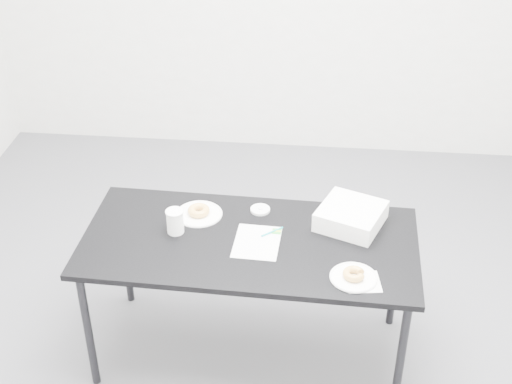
# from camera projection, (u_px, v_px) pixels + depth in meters

# --- Properties ---
(floor) EXTENTS (4.00, 4.00, 0.00)m
(floor) POSITION_uv_depth(u_px,v_px,m) (245.00, 328.00, 3.74)
(floor) COLOR #515156
(floor) RESTS_ON ground
(table) EXTENTS (1.54, 0.76, 0.69)m
(table) POSITION_uv_depth(u_px,v_px,m) (249.00, 249.00, 3.26)
(table) COLOR black
(table) RESTS_ON floor
(scorecard) EXTENTS (0.21, 0.27, 0.00)m
(scorecard) POSITION_uv_depth(u_px,v_px,m) (257.00, 242.00, 3.21)
(scorecard) COLOR white
(scorecard) RESTS_ON table
(logo_patch) EXTENTS (0.04, 0.04, 0.00)m
(logo_patch) POSITION_uv_depth(u_px,v_px,m) (277.00, 231.00, 3.28)
(logo_patch) COLOR green
(logo_patch) RESTS_ON scorecard
(pen) EXTENTS (0.10, 0.08, 0.01)m
(pen) POSITION_uv_depth(u_px,v_px,m) (272.00, 232.00, 3.27)
(pen) COLOR #0D8F96
(pen) RESTS_ON scorecard
(napkin) EXTENTS (0.16, 0.16, 0.00)m
(napkin) POSITION_uv_depth(u_px,v_px,m) (363.00, 282.00, 2.98)
(napkin) COLOR white
(napkin) RESTS_ON table
(plate_near) EXTENTS (0.20, 0.20, 0.01)m
(plate_near) POSITION_uv_depth(u_px,v_px,m) (354.00, 277.00, 3.00)
(plate_near) COLOR white
(plate_near) RESTS_ON napkin
(donut_near) EXTENTS (0.10, 0.10, 0.03)m
(donut_near) POSITION_uv_depth(u_px,v_px,m) (354.00, 274.00, 2.99)
(donut_near) COLOR #CC8B40
(donut_near) RESTS_ON plate_near
(plate_far) EXTENTS (0.22, 0.22, 0.01)m
(plate_far) POSITION_uv_depth(u_px,v_px,m) (199.00, 214.00, 3.40)
(plate_far) COLOR white
(plate_far) RESTS_ON table
(donut_far) EXTENTS (0.14, 0.14, 0.04)m
(donut_far) POSITION_uv_depth(u_px,v_px,m) (199.00, 211.00, 3.39)
(donut_far) COLOR #CC8B40
(donut_far) RESTS_ON plate_far
(coffee_cup) EXTENTS (0.08, 0.08, 0.12)m
(coffee_cup) POSITION_uv_depth(u_px,v_px,m) (175.00, 221.00, 3.25)
(coffee_cup) COLOR white
(coffee_cup) RESTS_ON table
(cup_lid) EXTENTS (0.09, 0.09, 0.01)m
(cup_lid) POSITION_uv_depth(u_px,v_px,m) (260.00, 210.00, 3.42)
(cup_lid) COLOR white
(cup_lid) RESTS_ON table
(bakery_box) EXTENTS (0.36, 0.36, 0.09)m
(bakery_box) POSITION_uv_depth(u_px,v_px,m) (351.00, 216.00, 3.31)
(bakery_box) COLOR white
(bakery_box) RESTS_ON table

